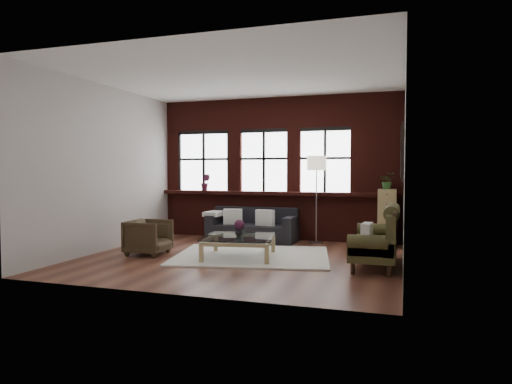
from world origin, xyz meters
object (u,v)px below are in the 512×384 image
(floor_lamp, at_px, (316,196))
(drawer_chest, at_px, (387,218))
(dark_sofa, at_px, (252,225))
(vase, at_px, (239,231))
(armchair, at_px, (148,237))
(coffee_table, at_px, (239,248))
(vintage_settee, at_px, (374,237))

(floor_lamp, bearing_deg, drawer_chest, 4.49)
(dark_sofa, xyz_separation_m, vase, (0.41, -1.94, 0.13))
(vase, distance_m, floor_lamp, 2.35)
(armchair, height_order, vase, armchair)
(coffee_table, distance_m, vase, 0.29)
(floor_lamp, bearing_deg, vintage_settee, -55.87)
(dark_sofa, height_order, floor_lamp, floor_lamp)
(dark_sofa, relative_size, coffee_table, 1.59)
(armchair, bearing_deg, vintage_settee, -87.62)
(dark_sofa, bearing_deg, vase, -78.18)
(armchair, distance_m, vase, 1.74)
(vintage_settee, bearing_deg, coffee_table, -176.76)
(vintage_settee, height_order, armchair, vintage_settee)
(dark_sofa, bearing_deg, floor_lamp, 5.06)
(vintage_settee, height_order, coffee_table, vintage_settee)
(dark_sofa, distance_m, vase, 1.99)
(coffee_table, height_order, vase, vase)
(vase, bearing_deg, coffee_table, 180.00)
(floor_lamp, bearing_deg, coffee_table, -115.60)
(coffee_table, bearing_deg, armchair, -174.56)
(coffee_table, relative_size, floor_lamp, 0.61)
(vintage_settee, relative_size, vase, 10.50)
(vintage_settee, relative_size, coffee_table, 1.45)
(vintage_settee, height_order, vase, vintage_settee)
(coffee_table, xyz_separation_m, floor_lamp, (0.99, 2.07, 0.81))
(dark_sofa, height_order, armchair, dark_sofa)
(vase, xyz_separation_m, drawer_chest, (2.43, 2.18, 0.11))
(coffee_table, bearing_deg, vase, 0.00)
(vintage_settee, xyz_separation_m, vase, (-2.30, -0.13, 0.01))
(armchair, distance_m, floor_lamp, 3.58)
(drawer_chest, bearing_deg, coffee_table, -138.13)
(armchair, bearing_deg, floor_lamp, -52.40)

